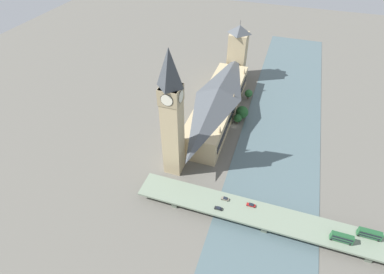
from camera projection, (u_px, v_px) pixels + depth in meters
name	position (u px, v px, depth m)	size (l,w,h in m)	color
ground_plane	(234.00, 127.00, 220.49)	(600.00, 600.00, 0.00)	#605E56
river_water	(280.00, 136.00, 212.39)	(54.40, 360.00, 0.30)	#4C6066
parliament_hall	(218.00, 103.00, 221.66)	(24.86, 104.29, 25.53)	tan
clock_tower	(172.00, 114.00, 161.00)	(11.48, 11.48, 80.18)	tan
victoria_tower	(237.00, 53.00, 260.08)	(15.14, 15.14, 52.10)	tan
road_bridge	(267.00, 217.00, 155.93)	(140.80, 16.14, 5.62)	#5D6A59
double_decker_bus_lead	(342.00, 238.00, 142.70)	(10.32, 2.49, 5.04)	#235B33
double_decker_bus_mid	(370.00, 234.00, 144.37)	(10.84, 2.65, 4.85)	#235B33
car_northbound_lead	(218.00, 208.00, 158.06)	(4.21, 1.77, 1.24)	black
car_northbound_mid	(225.00, 199.00, 162.68)	(4.13, 1.82, 1.48)	slate
car_northbound_tail	(251.00, 205.00, 159.61)	(4.71, 1.89, 1.34)	maroon
tree_embankment_near	(238.00, 118.00, 220.60)	(6.08, 6.08, 7.66)	brown
tree_embankment_mid	(249.00, 93.00, 245.29)	(6.36, 6.36, 8.36)	brown
tree_embankment_far	(242.00, 112.00, 223.78)	(9.42, 9.42, 10.84)	brown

